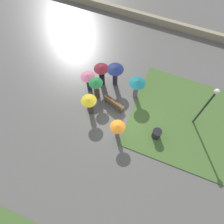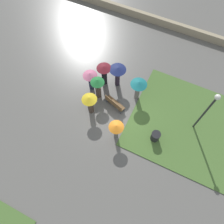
{
  "view_description": "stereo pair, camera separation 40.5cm",
  "coord_description": "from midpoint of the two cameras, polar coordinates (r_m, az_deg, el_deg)",
  "views": [
    {
      "loc": [
        -1.81,
        6.09,
        13.61
      ],
      "look_at": [
        0.67,
        0.01,
        0.76
      ],
      "focal_mm": 35.0,
      "sensor_mm": 36.0,
      "label": 1
    },
    {
      "loc": [
        -2.18,
        5.93,
        13.61
      ],
      "look_at": [
        0.67,
        0.01,
        0.76
      ],
      "focal_mm": 35.0,
      "sensor_mm": 36.0,
      "label": 2
    }
  ],
  "objects": [
    {
      "name": "ground_plane",
      "position": [
        15.01,
        3.11,
        -2.31
      ],
      "size": [
        90.0,
        90.0,
        0.0
      ],
      "primitive_type": "plane",
      "color": "#66635E"
    },
    {
      "name": "lawn_patch_near",
      "position": [
        15.98,
        23.8,
        -4.82
      ],
      "size": [
        9.95,
        6.8,
        0.06
      ],
      "color": "#4C7033",
      "rests_on": "ground_plane"
    },
    {
      "name": "parapet_wall",
      "position": [
        20.89,
        15.36,
        21.22
      ],
      "size": [
        45.0,
        0.35,
        0.68
      ],
      "color": "tan",
      "rests_on": "ground_plane"
    },
    {
      "name": "park_bench",
      "position": [
        15.08,
        1.41,
        2.19
      ],
      "size": [
        1.57,
        0.85,
        0.9
      ],
      "rotation": [
        0.0,
        0.0,
        -0.3
      ],
      "color": "brown",
      "rests_on": "ground_plane"
    },
    {
      "name": "lamp_post",
      "position": [
        13.68,
        24.61,
        0.82
      ],
      "size": [
        0.32,
        0.32,
        4.04
      ],
      "color": "#2D2D30",
      "rests_on": "ground_plane"
    },
    {
      "name": "trash_bin",
      "position": [
        14.41,
        12.03,
        -6.3
      ],
      "size": [
        0.59,
        0.59,
        0.83
      ],
      "color": "#232326",
      "rests_on": "ground_plane"
    },
    {
      "name": "crowd_person_maroon",
      "position": [
        15.59,
        -1.31,
        10.23
      ],
      "size": [
        1.03,
        1.03,
        1.9
      ],
      "rotation": [
        0.0,
        0.0,
        0.56
      ],
      "color": "black",
      "rests_on": "ground_plane"
    },
    {
      "name": "crowd_person_pink",
      "position": [
        15.29,
        -4.92,
        8.93
      ],
      "size": [
        1.01,
        1.01,
        1.79
      ],
      "rotation": [
        0.0,
        0.0,
        1.92
      ],
      "color": "#282D47",
      "rests_on": "ground_plane"
    },
    {
      "name": "crowd_person_yellow",
      "position": [
        14.27,
        -5.01,
        2.59
      ],
      "size": [
        1.01,
        1.01,
        1.83
      ],
      "rotation": [
        0.0,
        0.0,
        5.33
      ],
      "color": "#47382D",
      "rests_on": "ground_plane"
    },
    {
      "name": "crowd_person_navy",
      "position": [
        15.41,
        2.25,
        10.2
      ],
      "size": [
        1.17,
        1.17,
        1.89
      ],
      "rotation": [
        0.0,
        0.0,
        2.26
      ],
      "color": "#2D2333",
      "rests_on": "ground_plane"
    },
    {
      "name": "crowd_person_orange",
      "position": [
        13.36,
        1.98,
        -4.33
      ],
      "size": [
        0.94,
        0.94,
        1.74
      ],
      "rotation": [
        0.0,
        0.0,
        0.94
      ],
      "color": "slate",
      "rests_on": "ground_plane"
    },
    {
      "name": "crowd_person_teal",
      "position": [
        14.79,
        7.7,
        6.71
      ],
      "size": [
        1.12,
        1.12,
        1.9
      ],
      "rotation": [
        0.0,
        0.0,
        5.16
      ],
      "color": "slate",
      "rests_on": "ground_plane"
    },
    {
      "name": "crowd_person_green",
      "position": [
        14.86,
        -2.95,
        6.85
      ],
      "size": [
        0.94,
        0.94,
        1.98
      ],
      "rotation": [
        0.0,
        0.0,
        0.9
      ],
      "color": "#47382D",
      "rests_on": "ground_plane"
    }
  ]
}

